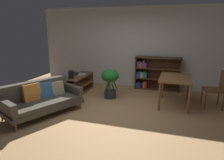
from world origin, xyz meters
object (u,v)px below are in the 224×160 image
open_laptop (80,74)px  dining_chair_near (217,87)px  desk_speaker (71,75)px  fabric_couch (41,98)px  media_console (78,85)px  dining_table (176,80)px  bookshelf (154,73)px  potted_floor_plant (110,80)px

open_laptop → dining_chair_near: 3.99m
dining_chair_near → desk_speaker: bearing=-175.7°
fabric_couch → dining_chair_near: size_ratio=2.06×
media_console → open_laptop: bearing=102.0°
desk_speaker → dining_table: bearing=3.4°
bookshelf → dining_chair_near: bearing=-35.3°
potted_floor_plant → dining_chair_near: bearing=2.3°
dining_table → bookshelf: size_ratio=0.78×
open_laptop → potted_floor_plant: size_ratio=0.55×
media_console → potted_floor_plant: 1.14m
dining_table → dining_chair_near: bearing=7.1°
bookshelf → desk_speaker: bearing=-146.3°
fabric_couch → desk_speaker: 1.40m
media_console → bookshelf: bookshelf is taller
dining_table → bookshelf: (-0.70, 1.35, -0.15)m
desk_speaker → potted_floor_plant: size_ratio=0.26×
dining_table → desk_speaker: bearing=-176.6°
fabric_couch → potted_floor_plant: 1.99m
dining_chair_near → bookshelf: bookshelf is taller
desk_speaker → dining_table: (2.98, 0.18, 0.02)m
potted_floor_plant → dining_chair_near: size_ratio=0.88×
dining_table → dining_chair_near: (1.02, 0.13, -0.14)m
open_laptop → bookshelf: 2.47m
fabric_couch → dining_table: 3.43m
media_console → desk_speaker: size_ratio=6.27×
media_console → dining_chair_near: bearing=-0.2°
fabric_couch → desk_speaker: (0.06, 1.37, 0.29)m
fabric_couch → dining_table: same height
desk_speaker → bookshelf: size_ratio=0.15×
desk_speaker → dining_chair_near: 4.01m
fabric_couch → potted_floor_plant: (1.23, 1.56, 0.17)m
potted_floor_plant → bookshelf: bookshelf is taller
fabric_couch → open_laptop: (0.08, 1.90, 0.20)m
fabric_couch → dining_table: bearing=26.9°
fabric_couch → media_console: size_ratio=1.44×
fabric_couch → open_laptop: 1.91m
dining_chair_near → bookshelf: (-1.72, 1.22, -0.01)m
open_laptop → dining_chair_near: dining_chair_near is taller
open_laptop → dining_table: (2.96, -0.35, 0.11)m
media_console → potted_floor_plant: size_ratio=1.62×
fabric_couch → dining_table: (3.04, 1.54, 0.31)m
media_console → potted_floor_plant: bearing=-6.7°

